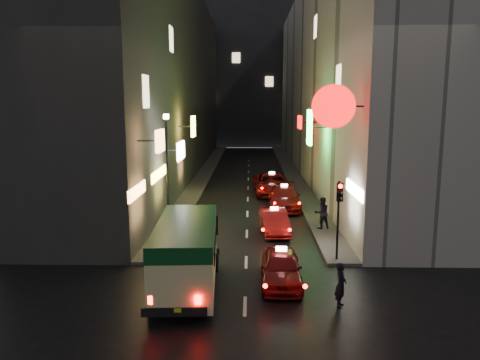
# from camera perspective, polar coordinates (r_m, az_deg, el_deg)

# --- Properties ---
(building_left) EXTENTS (7.39, 52.01, 18.00)m
(building_left) POSITION_cam_1_polar(r_m,az_deg,el_deg) (46.03, -9.16, 11.90)
(building_left) COLOR #353230
(building_left) RESTS_ON ground
(building_right) EXTENTS (8.21, 52.00, 18.00)m
(building_right) POSITION_cam_1_polar(r_m,az_deg,el_deg) (45.98, 11.31, 11.84)
(building_right) COLOR #B1ADA2
(building_right) RESTS_ON ground
(building_far) EXTENTS (30.00, 10.00, 22.00)m
(building_far) POSITION_cam_1_polar(r_m,az_deg,el_deg) (77.37, 1.16, 12.50)
(building_far) COLOR #303035
(building_far) RESTS_ON ground
(sidewalk_left) EXTENTS (1.50, 52.00, 0.15)m
(sidewalk_left) POSITION_cam_1_polar(r_m,az_deg,el_deg) (46.01, -4.26, 0.85)
(sidewalk_left) COLOR #4A4845
(sidewalk_left) RESTS_ON ground
(sidewalk_right) EXTENTS (1.50, 52.00, 0.15)m
(sidewalk_right) POSITION_cam_1_polar(r_m,az_deg,el_deg) (45.98, 6.34, 0.81)
(sidewalk_right) COLOR #4A4845
(sidewalk_right) RESTS_ON ground
(minibus) EXTENTS (2.46, 6.18, 2.61)m
(minibus) POSITION_cam_1_polar(r_m,az_deg,el_deg) (17.68, -6.54, -8.20)
(minibus) COLOR #FAEC9C
(minibus) RESTS_ON ground
(taxi_near) EXTENTS (2.09, 4.87, 1.71)m
(taxi_near) POSITION_cam_1_polar(r_m,az_deg,el_deg) (18.49, 5.02, -10.25)
(taxi_near) COLOR maroon
(taxi_near) RESTS_ON ground
(taxi_second) EXTENTS (2.27, 4.80, 1.65)m
(taxi_second) POSITION_cam_1_polar(r_m,az_deg,el_deg) (25.32, 4.18, -4.83)
(taxi_second) COLOR maroon
(taxi_second) RESTS_ON ground
(taxi_third) EXTENTS (2.29, 5.39, 1.87)m
(taxi_third) POSITION_cam_1_polar(r_m,az_deg,el_deg) (31.15, 5.41, -1.91)
(taxi_third) COLOR maroon
(taxi_third) RESTS_ON ground
(taxi_far) EXTENTS (2.68, 5.87, 2.00)m
(taxi_far) POSITION_cam_1_polar(r_m,az_deg,el_deg) (35.81, 3.89, -0.28)
(taxi_far) COLOR maroon
(taxi_far) RESTS_ON ground
(pedestrian_crossing) EXTENTS (0.56, 0.68, 1.78)m
(pedestrian_crossing) POSITION_cam_1_polar(r_m,az_deg,el_deg) (16.82, 12.19, -12.05)
(pedestrian_crossing) COLOR black
(pedestrian_crossing) RESTS_ON ground
(pedestrian_sidewalk) EXTENTS (0.84, 0.65, 1.97)m
(pedestrian_sidewalk) POSITION_cam_1_polar(r_m,az_deg,el_deg) (25.90, 9.95, -3.72)
(pedestrian_sidewalk) COLOR black
(pedestrian_sidewalk) RESTS_ON sidewalk_right
(traffic_light) EXTENTS (0.26, 0.43, 3.50)m
(traffic_light) POSITION_cam_1_polar(r_m,az_deg,el_deg) (20.57, 11.99, -2.82)
(traffic_light) COLOR black
(traffic_light) RESTS_ON sidewalk_right
(lamp_post) EXTENTS (0.28, 0.28, 6.22)m
(lamp_post) POSITION_cam_1_polar(r_m,az_deg,el_deg) (24.88, -8.86, 1.82)
(lamp_post) COLOR black
(lamp_post) RESTS_ON sidewalk_left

